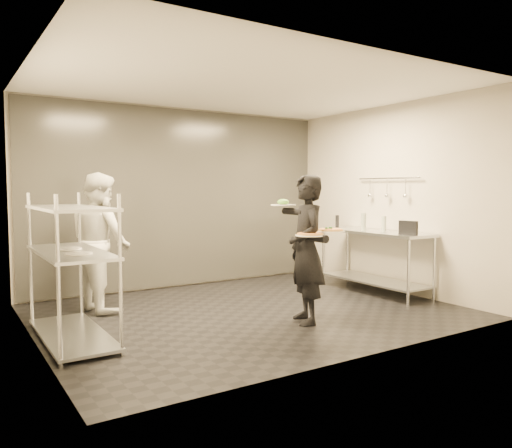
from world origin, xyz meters
TOP-DOWN VIEW (x-y plane):
  - room_shell at (0.00, 1.18)m, footprint 5.00×4.00m
  - pass_rack at (-2.15, -0.00)m, footprint 0.60×1.60m
  - prep_counter at (2.18, 0.00)m, footprint 0.60×1.80m
  - utensil_rail at (2.43, -0.00)m, footprint 0.07×1.20m
  - waiter at (0.27, -0.78)m, footprint 0.59×0.72m
  - chef at (-1.55, 1.10)m, footprint 0.80×0.95m
  - pizza_plate_near at (0.18, -0.97)m, footprint 0.33×0.33m
  - pizza_plate_far at (0.43, -1.01)m, footprint 0.32×0.32m
  - salad_plate at (0.15, -0.50)m, footprint 0.30×0.30m
  - pos_monitor at (2.06, -0.72)m, footprint 0.09×0.27m
  - bottle_green at (2.00, 0.06)m, footprint 0.07×0.07m
  - bottle_clear at (2.25, -0.11)m, footprint 0.07×0.07m
  - bottle_dark at (2.15, 0.80)m, footprint 0.06×0.06m

SIDE VIEW (x-z plane):
  - prep_counter at x=2.18m, z-range 0.17..1.09m
  - pass_rack at x=-2.15m, z-range 0.02..1.52m
  - waiter at x=0.27m, z-range 0.00..1.71m
  - chef at x=-1.55m, z-range 0.00..1.75m
  - pos_monitor at x=2.06m, z-range 0.92..1.11m
  - bottle_dark at x=2.15m, z-range 0.92..1.12m
  - bottle_clear at x=2.25m, z-range 0.92..1.14m
  - pizza_plate_near at x=0.18m, z-range 1.02..1.07m
  - bottle_green at x=2.00m, z-range 0.92..1.19m
  - pizza_plate_far at x=0.43m, z-range 1.05..1.11m
  - salad_plate at x=0.15m, z-range 1.34..1.41m
  - room_shell at x=0.00m, z-range 0.00..2.80m
  - utensil_rail at x=2.43m, z-range 1.39..1.70m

